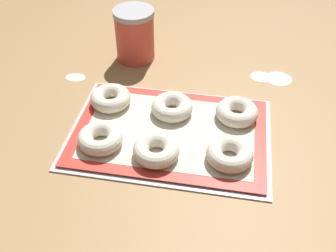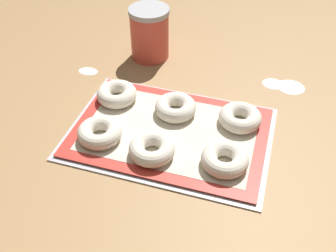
% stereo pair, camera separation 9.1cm
% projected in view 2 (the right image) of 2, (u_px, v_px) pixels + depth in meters
% --- Properties ---
extents(ground_plane, '(2.80, 2.80, 0.00)m').
position_uv_depth(ground_plane, '(170.00, 134.00, 1.01)').
color(ground_plane, '#A87F51').
extents(baking_tray, '(0.51, 0.36, 0.01)m').
position_uv_depth(baking_tray, '(168.00, 134.00, 1.01)').
color(baking_tray, silver).
rests_on(baking_tray, ground_plane).
extents(baking_mat, '(0.49, 0.33, 0.00)m').
position_uv_depth(baking_mat, '(168.00, 132.00, 1.01)').
color(baking_mat, red).
rests_on(baking_mat, baking_tray).
extents(bagel_front_left, '(0.11, 0.11, 0.04)m').
position_uv_depth(bagel_front_left, '(100.00, 132.00, 0.97)').
color(bagel_front_left, silver).
rests_on(bagel_front_left, baking_mat).
extents(bagel_front_center, '(0.11, 0.11, 0.04)m').
position_uv_depth(bagel_front_center, '(152.00, 149.00, 0.93)').
color(bagel_front_center, silver).
rests_on(bagel_front_center, baking_mat).
extents(bagel_front_right, '(0.11, 0.11, 0.04)m').
position_uv_depth(bagel_front_right, '(225.00, 159.00, 0.91)').
color(bagel_front_right, silver).
rests_on(bagel_front_right, baking_mat).
extents(bagel_back_left, '(0.11, 0.11, 0.04)m').
position_uv_depth(bagel_back_left, '(117.00, 94.00, 1.09)').
color(bagel_back_left, silver).
rests_on(bagel_back_left, baking_mat).
extents(bagel_back_center, '(0.11, 0.11, 0.04)m').
position_uv_depth(bagel_back_center, '(176.00, 107.00, 1.05)').
color(bagel_back_center, silver).
rests_on(bagel_back_center, baking_mat).
extents(bagel_back_right, '(0.11, 0.11, 0.04)m').
position_uv_depth(bagel_back_right, '(240.00, 118.00, 1.02)').
color(bagel_back_right, silver).
rests_on(bagel_back_right, baking_mat).
extents(flour_canister, '(0.13, 0.13, 0.17)m').
position_uv_depth(flour_canister, '(150.00, 33.00, 1.24)').
color(flour_canister, '#DB4C3D').
rests_on(flour_canister, ground_plane).
extents(flour_patch_near, '(0.08, 0.08, 0.00)m').
position_uv_depth(flour_patch_near, '(291.00, 87.00, 1.17)').
color(flour_patch_near, white).
rests_on(flour_patch_near, ground_plane).
extents(flour_patch_far, '(0.06, 0.04, 0.00)m').
position_uv_depth(flour_patch_far, '(88.00, 71.00, 1.23)').
color(flour_patch_far, white).
rests_on(flour_patch_far, ground_plane).
extents(flour_patch_side, '(0.07, 0.06, 0.00)m').
position_uv_depth(flour_patch_side, '(273.00, 83.00, 1.18)').
color(flour_patch_side, white).
rests_on(flour_patch_side, ground_plane).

